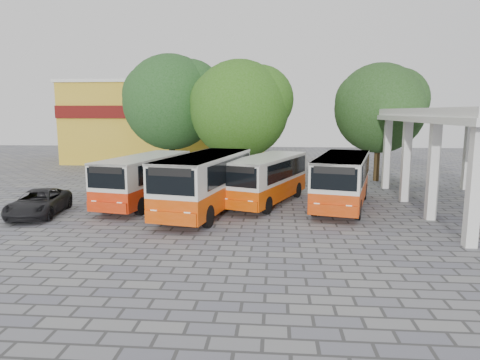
# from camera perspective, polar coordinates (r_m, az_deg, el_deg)

# --- Properties ---
(ground) EXTENTS (90.00, 90.00, 0.00)m
(ground) POSITION_cam_1_polar(r_m,az_deg,el_deg) (19.96, 3.89, -6.08)
(ground) COLOR gray
(ground) RESTS_ON ground
(terminal_shelter) EXTENTS (6.80, 15.80, 5.40)m
(terminal_shelter) POSITION_cam_1_polar(r_m,az_deg,el_deg) (25.44, 28.76, 7.30)
(terminal_shelter) COLOR silver
(terminal_shelter) RESTS_ON ground
(shophouse_block) EXTENTS (20.40, 10.40, 8.30)m
(shophouse_block) POSITION_cam_1_polar(r_m,az_deg,el_deg) (46.64, -9.32, 7.68)
(shophouse_block) COLOR gold
(shophouse_block) RESTS_ON ground
(bus_far_left) EXTENTS (3.78, 7.97, 2.74)m
(bus_far_left) POSITION_cam_1_polar(r_m,az_deg,el_deg) (24.72, -12.56, 0.43)
(bus_far_left) COLOR red
(bus_far_left) RESTS_ON ground
(bus_centre_left) EXTENTS (4.19, 8.78, 3.02)m
(bus_centre_left) POSITION_cam_1_polar(r_m,az_deg,el_deg) (22.15, -4.63, 0.05)
(bus_centre_left) COLOR #CB4003
(bus_centre_left) RESTS_ON ground
(bus_centre_right) EXTENTS (4.84, 8.03, 2.70)m
(bus_centre_right) POSITION_cam_1_polar(r_m,az_deg,el_deg) (24.41, 3.62, 0.47)
(bus_centre_right) COLOR #CC4200
(bus_centre_right) RESTS_ON ground
(bus_far_right) EXTENTS (4.30, 8.36, 2.85)m
(bus_far_right) POSITION_cam_1_polar(r_m,az_deg,el_deg) (24.09, 13.48, 0.32)
(bus_far_right) COLOR #BC3203
(bus_far_right) RESTS_ON ground
(tree_left) EXTENTS (8.09, 7.70, 9.82)m
(tree_left) POSITION_cam_1_polar(r_m,az_deg,el_deg) (35.73, -9.04, 10.60)
(tree_left) COLOR black
(tree_left) RESTS_ON ground
(tree_middle) EXTENTS (7.66, 7.30, 9.03)m
(tree_middle) POSITION_cam_1_polar(r_m,az_deg,el_deg) (32.19, 0.09, 9.82)
(tree_middle) COLOR #3E2A16
(tree_middle) RESTS_ON ground
(tree_right) EXTENTS (6.99, 6.66, 8.80)m
(tree_right) POSITION_cam_1_polar(r_m,az_deg,el_deg) (33.96, 18.24, 9.44)
(tree_right) COLOR #45341B
(tree_right) RESTS_ON ground
(parked_car) EXTENTS (2.83, 4.91, 1.29)m
(parked_car) POSITION_cam_1_polar(r_m,az_deg,el_deg) (24.02, -25.26, -2.77)
(parked_car) COLOR black
(parked_car) RESTS_ON ground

